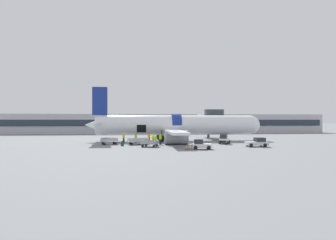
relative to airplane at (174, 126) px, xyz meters
name	(u,v)px	position (x,y,z in m)	size (l,w,h in m)	color
ground_plane	(186,144)	(1.30, -6.62, -2.95)	(500.00, 500.00, 0.00)	slate
terminal_strip	(164,124)	(1.30, 33.78, -0.05)	(99.95, 13.73, 5.80)	#B2B2B7
jet_bridge_stub	(209,118)	(8.75, 6.05, 1.52)	(3.72, 10.32, 6.22)	#4C4C51
airplane	(174,126)	(0.00, 0.00, 0.00)	(34.15, 29.14, 10.26)	white
baggage_tug_lead	(224,140)	(7.69, -7.23, -2.27)	(2.38, 2.72, 1.67)	white
baggage_tug_mid	(201,145)	(1.87, -14.80, -2.37)	(2.93, 2.07, 1.36)	white
baggage_tug_rear	(257,143)	(11.12, -12.39, -2.35)	(3.29, 1.92, 1.37)	silver
baggage_cart_loading	(139,141)	(-6.68, -6.83, -2.43)	(4.32, 2.58, 1.06)	#B7BABF
baggage_cart_queued	(109,141)	(-11.52, -6.61, -2.35)	(3.57, 2.24, 1.15)	#B7BABF
baggage_cart_empty	(150,144)	(-4.99, -10.86, -2.49)	(3.47, 2.58, 0.97)	#999BA0
ground_crew_loader_a	(149,138)	(-4.94, -4.67, -1.98)	(0.59, 0.59, 1.84)	#2D2D33
ground_crew_loader_b	(160,139)	(-3.14, -7.16, -2.02)	(0.57, 0.57, 1.78)	#1E2338
ground_crew_driver	(155,140)	(-4.04, -8.17, -2.11)	(0.55, 0.47, 1.59)	black
ground_crew_supervisor	(153,139)	(-4.23, -5.93, -2.11)	(0.51, 0.51, 1.59)	#1E2338
ground_crew_helper	(124,138)	(-9.32, -4.07, -2.00)	(0.56, 0.60, 1.81)	#1E2338
ground_crew_marshal	(136,138)	(-7.20, -3.90, -2.09)	(0.53, 0.52, 1.64)	#1E2338
suitcase_on_tarmac_upright	(122,144)	(-9.23, -9.07, -2.61)	(0.49, 0.44, 0.79)	#14472D
safety_cone_nose	(259,139)	(17.03, -0.58, -2.68)	(0.45, 0.45, 0.59)	black
safety_cone_engine_left	(187,147)	(-0.21, -15.19, -2.63)	(0.48, 0.48, 0.69)	black
safety_cone_wingtip	(187,142)	(1.29, -6.96, -2.59)	(0.44, 0.44, 0.76)	black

